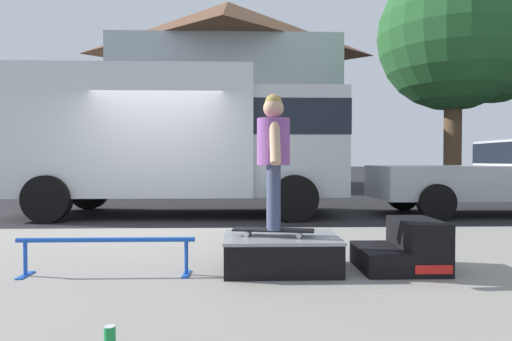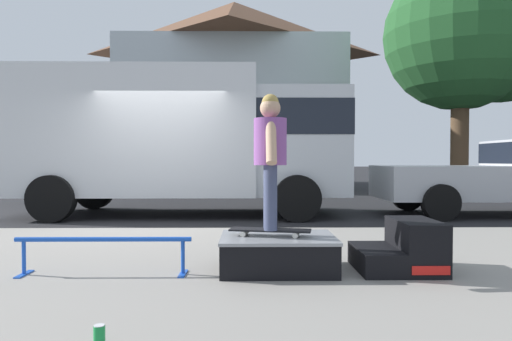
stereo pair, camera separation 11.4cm
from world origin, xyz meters
name	(u,v)px [view 1 (the left image)]	position (x,y,z in m)	size (l,w,h in m)	color
ground_plane	(146,231)	(0.00, 0.00, 0.00)	(140.00, 140.00, 0.00)	black
sidewalk_slab	(81,273)	(0.00, -3.00, 0.06)	(50.00, 5.00, 0.12)	gray
skate_box	(281,252)	(1.99, -3.21, 0.30)	(1.10, 0.78, 0.33)	black
kicker_ramp	(406,249)	(3.21, -3.21, 0.32)	(0.78, 0.75, 0.49)	black
grind_rail	(106,246)	(0.36, -3.35, 0.39)	(1.63, 0.28, 0.35)	blue
skateboard	(273,230)	(1.91, -3.22, 0.51)	(0.80, 0.34, 0.07)	black
skater_kid	(273,150)	(1.91, -3.22, 1.29)	(0.32, 0.67, 1.30)	#3F4766
soda_can	(110,337)	(0.86, -4.96, 0.18)	(0.07, 0.07, 0.13)	#198C3F
box_truck	(181,136)	(0.30, 2.20, 1.70)	(6.91, 2.63, 3.05)	silver
street_tree_main	(462,41)	(8.85, 7.05, 5.10)	(5.38, 4.89, 7.71)	brown
house_behind	(228,93)	(0.97, 13.00, 4.24)	(9.54, 8.23, 8.40)	silver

